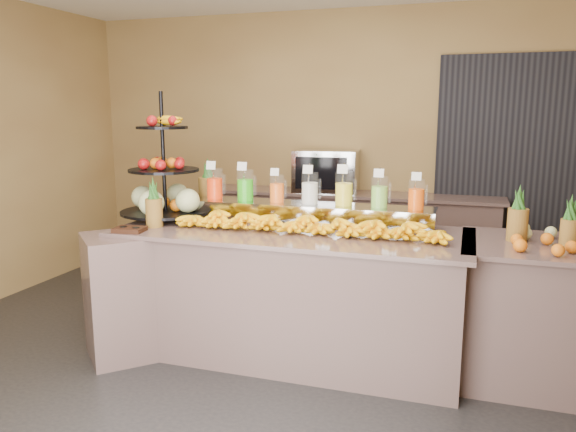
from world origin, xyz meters
The scene contains 20 objects.
ground centered at (0.00, 0.00, 0.00)m, with size 6.00×6.00×0.00m, color black.
room_envelope centered at (0.19, 0.79, 1.88)m, with size 6.04×5.02×2.82m.
buffet_counter centered at (-0.12, 0.26, 0.47)m, with size 2.75×1.25×0.93m.
right_counter centered at (1.70, 0.40, 0.47)m, with size 1.08×0.88×0.93m.
back_ledge centered at (0.00, 2.25, 0.47)m, with size 3.10×0.55×0.93m.
pitcher_tray centered at (0.06, 0.58, 1.01)m, with size 1.85×0.30×0.15m, color gray.
juice_pitcher_orange_a centered at (-0.72, 0.58, 1.19)m, with size 0.13×0.13×0.31m.
juice_pitcher_green centered at (-0.46, 0.58, 1.19)m, with size 0.13×0.13×0.31m.
juice_pitcher_orange_b centered at (-0.20, 0.58, 1.17)m, with size 0.11×0.12×0.27m.
juice_pitcher_milk centered at (0.06, 0.58, 1.18)m, with size 0.13×0.13×0.31m.
juice_pitcher_lemon centered at (0.32, 0.58, 1.19)m, with size 0.13×0.14×0.32m.
juice_pitcher_lime centered at (0.58, 0.58, 1.18)m, with size 0.12×0.13×0.30m.
juice_pitcher_orange_c centered at (0.84, 0.58, 1.17)m, with size 0.12×0.12×0.28m.
banana_heap centered at (0.12, 0.27, 1.00)m, with size 2.00×0.18×0.17m.
fruit_stand centered at (-1.03, 0.42, 1.18)m, with size 0.70×0.70×0.98m.
condiment_caddy centered at (-1.07, -0.10, 0.95)m, with size 0.21×0.15×0.03m, color black.
pineapple_left_a centered at (-0.99, 0.11, 1.06)m, with size 0.12×0.12×0.37m.
pineapple_left_b centered at (-0.87, 0.76, 1.10)m, with size 0.16×0.16×0.45m.
right_fruit_pile centered at (1.63, 0.32, 1.00)m, with size 0.40×0.39×0.21m.
oven_warmer centered at (-0.24, 2.25, 1.15)m, with size 0.65×0.45×0.43m, color gray.
Camera 1 is at (1.18, -3.42, 1.78)m, focal length 35.00 mm.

